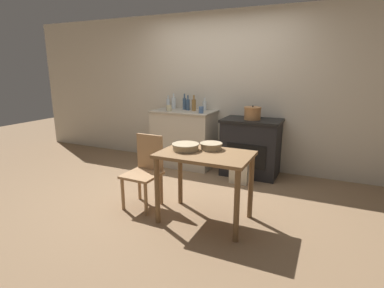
# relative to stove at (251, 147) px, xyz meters

# --- Properties ---
(ground_plane) EXTENTS (14.00, 14.00, 0.00)m
(ground_plane) POSITION_rel_stove_xyz_m (-0.62, -1.26, -0.45)
(ground_plane) COLOR #896B4C
(wall_back) EXTENTS (8.00, 0.07, 2.55)m
(wall_back) POSITION_rel_stove_xyz_m (-0.62, 0.32, 0.83)
(wall_back) COLOR beige
(wall_back) RESTS_ON ground_plane
(counter_cabinet) EXTENTS (1.05, 0.61, 0.96)m
(counter_cabinet) POSITION_rel_stove_xyz_m (-1.17, -0.01, 0.03)
(counter_cabinet) COLOR beige
(counter_cabinet) RESTS_ON ground_plane
(stove) EXTENTS (0.89, 0.61, 0.89)m
(stove) POSITION_rel_stove_xyz_m (0.00, 0.00, 0.00)
(stove) COLOR black
(stove) RESTS_ON ground_plane
(work_table) EXTENTS (0.98, 0.64, 0.77)m
(work_table) POSITION_rel_stove_xyz_m (-0.08, -1.69, 0.19)
(work_table) COLOR olive
(work_table) RESTS_ON ground_plane
(chair) EXTENTS (0.41, 0.41, 0.87)m
(chair) POSITION_rel_stove_xyz_m (-0.89, -1.63, 0.01)
(chair) COLOR #A87F56
(chair) RESTS_ON ground_plane
(flour_sack) EXTENTS (0.27, 0.19, 0.41)m
(flour_sack) POSITION_rel_stove_xyz_m (-0.05, -0.42, -0.24)
(flour_sack) COLOR beige
(flour_sack) RESTS_ON ground_plane
(stock_pot) EXTENTS (0.26, 0.26, 0.21)m
(stock_pot) POSITION_rel_stove_xyz_m (0.01, -0.03, 0.54)
(stock_pot) COLOR #B77A47
(stock_pot) RESTS_ON stove
(mixing_bowl_large) EXTENTS (0.25, 0.25, 0.07)m
(mixing_bowl_large) POSITION_rel_stove_xyz_m (-0.08, -1.53, 0.37)
(mixing_bowl_large) COLOR tan
(mixing_bowl_large) RESTS_ON work_table
(mixing_bowl_small) EXTENTS (0.30, 0.30, 0.07)m
(mixing_bowl_small) POSITION_rel_stove_xyz_m (-0.32, -1.68, 0.37)
(mixing_bowl_small) COLOR tan
(mixing_bowl_small) RESTS_ON work_table
(bottle_far_left) EXTENTS (0.06, 0.06, 0.25)m
(bottle_far_left) POSITION_rel_stove_xyz_m (-1.12, 0.04, 0.61)
(bottle_far_left) COLOR #3D5675
(bottle_far_left) RESTS_ON counter_cabinet
(bottle_left) EXTENTS (0.06, 0.06, 0.22)m
(bottle_left) POSITION_rel_stove_xyz_m (-1.57, 0.18, 0.60)
(bottle_left) COLOR silver
(bottle_left) RESTS_ON counter_cabinet
(bottle_mid_left) EXTENTS (0.07, 0.07, 0.21)m
(bottle_mid_left) POSITION_rel_stove_xyz_m (-0.87, 0.18, 0.59)
(bottle_mid_left) COLOR silver
(bottle_mid_left) RESTS_ON counter_cabinet
(bottle_center_left) EXTENTS (0.07, 0.07, 0.26)m
(bottle_center_left) POSITION_rel_stove_xyz_m (-1.00, 0.02, 0.61)
(bottle_center_left) COLOR olive
(bottle_center_left) RESTS_ON counter_cabinet
(bottle_center) EXTENTS (0.06, 0.06, 0.27)m
(bottle_center) POSITION_rel_stove_xyz_m (-1.22, 0.12, 0.62)
(bottle_center) COLOR #3D5675
(bottle_center) RESTS_ON counter_cabinet
(bottle_center_right) EXTENTS (0.08, 0.08, 0.26)m
(bottle_center_right) POSITION_rel_stove_xyz_m (-1.45, 0.16, 0.61)
(bottle_center_right) COLOR silver
(bottle_center_right) RESTS_ON counter_cabinet
(cup_mid_right) EXTENTS (0.08, 0.08, 0.10)m
(cup_mid_right) POSITION_rel_stove_xyz_m (-0.77, -0.18, 0.56)
(cup_mid_right) COLOR #4C6B99
(cup_mid_right) RESTS_ON counter_cabinet
(cup_right) EXTENTS (0.09, 0.09, 0.10)m
(cup_right) POSITION_rel_stove_xyz_m (-1.35, -0.19, 0.56)
(cup_right) COLOR beige
(cup_right) RESTS_ON counter_cabinet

